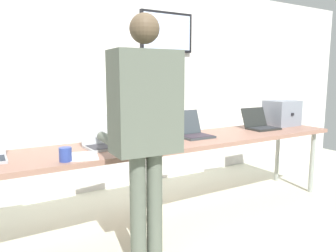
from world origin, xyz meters
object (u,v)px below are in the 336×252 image
object	(u,v)px
workbench	(175,145)
laptop_station_1	(105,139)
laptop_station_2	(192,131)
equipment_box	(282,113)
laptop_station_3	(260,124)
coffee_mug	(65,154)
person	(145,120)

from	to	relation	value
workbench	laptop_station_1	bearing A→B (deg)	173.19
workbench	laptop_station_2	world-z (taller)	laptop_station_2
workbench	equipment_box	distance (m)	1.61
workbench	laptop_station_3	bearing A→B (deg)	2.49
laptop_station_1	coffee_mug	xyz separation A→B (m)	(-0.42, -0.33, -0.01)
workbench	laptop_station_1	distance (m)	0.67
laptop_station_3	equipment_box	bearing A→B (deg)	7.47
workbench	laptop_station_1	world-z (taller)	laptop_station_1
laptop_station_1	laptop_station_3	xyz separation A→B (m)	(1.82, -0.03, -0.01)
laptop_station_3	workbench	bearing A→B (deg)	-177.51
laptop_station_3	coffee_mug	xyz separation A→B (m)	(-2.24, -0.30, -0.00)
laptop_station_1	person	xyz separation A→B (m)	(0.02, -0.70, 0.24)
coffee_mug	equipment_box	bearing A→B (deg)	7.63
coffee_mug	laptop_station_2	bearing A→B (deg)	13.14
laptop_station_2	person	distance (m)	1.13
equipment_box	coffee_mug	world-z (taller)	equipment_box
laptop_station_2	laptop_station_3	xyz separation A→B (m)	(0.93, -0.00, -0.00)
person	laptop_station_3	bearing A→B (deg)	20.46
equipment_box	laptop_station_3	xyz separation A→B (m)	(-0.42, -0.06, -0.10)
workbench	laptop_station_3	distance (m)	1.18
laptop_station_1	person	bearing A→B (deg)	-88.29
laptop_station_3	person	bearing A→B (deg)	-159.54
laptop_station_1	coffee_mug	world-z (taller)	laptop_station_1
workbench	person	distance (m)	0.95
laptop_station_2	person	world-z (taller)	person
equipment_box	person	distance (m)	2.35
laptop_station_1	laptop_station_3	distance (m)	1.82
laptop_station_2	laptop_station_3	size ratio (longest dim) A/B	0.97
laptop_station_1	laptop_station_2	xyz separation A→B (m)	(0.89, -0.02, -0.00)
laptop_station_1	laptop_station_3	world-z (taller)	laptop_station_1
equipment_box	laptop_station_2	xyz separation A→B (m)	(-1.35, -0.05, -0.09)
person	laptop_station_2	bearing A→B (deg)	37.79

